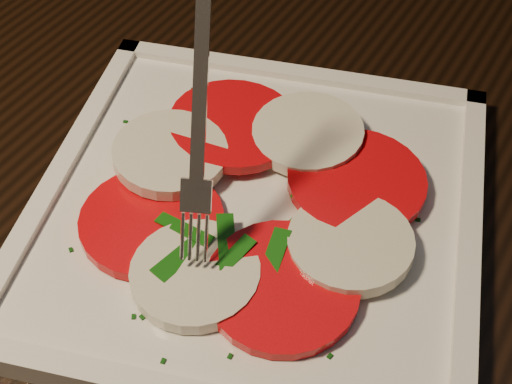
% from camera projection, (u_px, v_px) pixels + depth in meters
% --- Properties ---
extents(table, '(1.29, 0.95, 0.75)m').
position_uv_depth(table, '(200.00, 226.00, 0.63)').
color(table, black).
rests_on(table, ground).
extents(plate, '(0.36, 0.36, 0.01)m').
position_uv_depth(plate, '(256.00, 213.00, 0.50)').
color(plate, white).
rests_on(plate, table).
extents(caprese_salad, '(0.24, 0.25, 0.02)m').
position_uv_depth(caprese_salad, '(256.00, 198.00, 0.49)').
color(caprese_salad, red).
rests_on(caprese_salad, plate).
extents(fork, '(0.06, 0.10, 0.15)m').
position_uv_depth(fork, '(202.00, 110.00, 0.43)').
color(fork, white).
rests_on(fork, caprese_salad).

